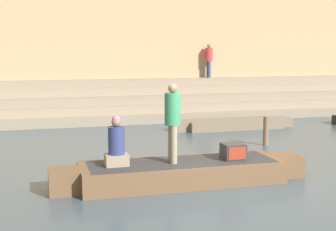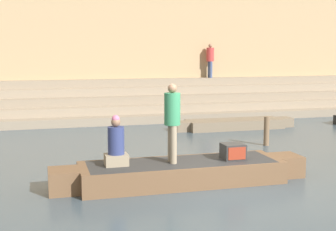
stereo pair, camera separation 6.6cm
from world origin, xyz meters
name	(u,v)px [view 1 (the left image)]	position (x,y,z in m)	size (l,w,h in m)	color
ground_plane	(226,188)	(0.00, 0.00, 0.00)	(120.00, 120.00, 0.00)	#3D4C56
ghat_steps	(129,104)	(0.00, 11.25, 0.62)	(36.00, 3.24, 1.69)	gray
back_wall	(121,24)	(0.00, 13.03, 4.26)	(34.20, 1.28, 8.58)	tan
rowboat_main	(182,172)	(-0.82, 0.66, 0.27)	(5.91, 1.48, 0.50)	brown
person_standing	(173,118)	(-1.04, 0.67, 1.53)	(0.36, 0.36, 1.78)	gray
person_rowing	(116,145)	(-2.30, 0.73, 0.95)	(0.50, 0.40, 1.12)	gray
tv_set	(233,151)	(0.41, 0.59, 0.69)	(0.50, 0.47, 0.37)	#2D2D2D
moored_boat_shore	(234,124)	(3.34, 7.31, 0.20)	(4.80, 1.10, 0.36)	#756651
mooring_post	(266,131)	(3.03, 4.06, 0.46)	(0.17, 0.17, 0.93)	brown
person_on_steps	(209,58)	(4.08, 12.11, 2.63)	(0.36, 0.36, 1.63)	#3D4C75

